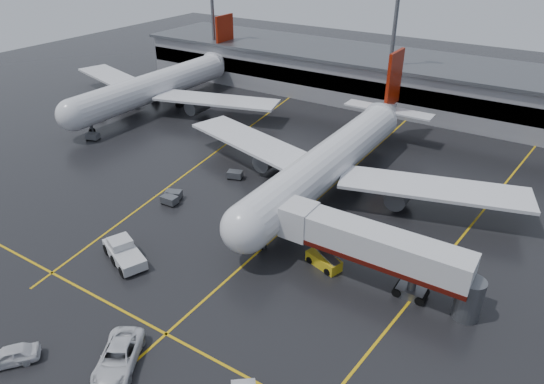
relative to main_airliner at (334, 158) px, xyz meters
The scene contains 20 objects.
ground 10.57m from the main_airliner, 90.00° to the right, with size 220.00×220.00×0.00m, color black.
apron_line_centre 10.57m from the main_airliner, 90.00° to the right, with size 0.25×90.00×0.02m, color gold.
apron_line_stop 31.98m from the main_airliner, 90.00° to the right, with size 60.00×0.25×0.02m, color gold.
apron_line_left 20.44m from the main_airliner, behind, with size 0.25×70.00×0.02m, color gold.
apron_line_right 18.49m from the main_airliner, ahead, with size 0.25×70.00×0.02m, color gold.
terminal 38.23m from the main_airliner, 90.00° to the left, with size 122.00×19.00×8.60m.
light_mast_left 56.34m from the main_airliner, 144.33° to the left, with size 3.00×1.20×25.45m.
light_mast_mid 34.26m from the main_airliner, 98.80° to the left, with size 3.00×1.20×25.45m.
main_airliner is the anchor object (origin of this frame).
second_airliner 43.68m from the main_airliner, 164.05° to the left, with size 48.80×45.60×14.10m.
jet_bridge 19.68m from the main_airliner, 52.90° to the right, with size 19.90×3.40×6.05m.
pushback_tractor 28.58m from the main_airliner, 112.80° to the right, with size 6.76×4.70×2.24m.
belt_loader 17.75m from the main_airliner, 66.37° to the right, with size 4.12×2.71×2.41m.
service_van_a 36.31m from the main_airliner, 91.21° to the right, with size 2.87×6.22×1.73m, color silver.
service_van_d 41.59m from the main_airliner, 101.51° to the right, with size 1.79×4.45×1.52m, color silver.
baggage_cart_a 21.56m from the main_airliner, 134.81° to the right, with size 2.06×1.39×1.12m.
baggage_cart_b 21.05m from the main_airliner, 138.25° to the right, with size 2.35×1.97×1.12m.
baggage_cart_c 13.73m from the main_airliner, 157.56° to the right, with size 2.31×1.88×1.12m.
baggage_cart_d 47.62m from the main_airliner, behind, with size 2.31×1.86×1.12m.
baggage_cart_e 40.43m from the main_airliner, behind, with size 2.31×1.87×1.12m.
Camera 1 is at (24.19, -43.04, 30.87)m, focal length 32.32 mm.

